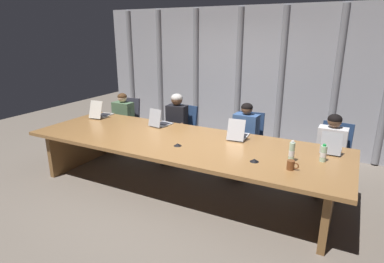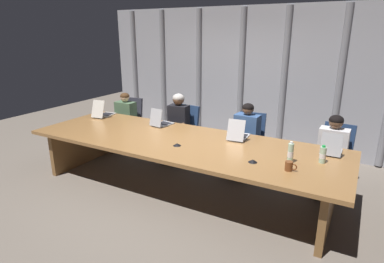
% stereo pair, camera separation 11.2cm
% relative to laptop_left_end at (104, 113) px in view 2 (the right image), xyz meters
% --- Properties ---
extents(ground_plane, '(12.35, 12.35, 0.00)m').
position_rel_laptop_left_end_xyz_m(ground_plane, '(1.93, -0.48, -0.82)').
color(ground_plane, '#6B6056').
extents(conference_table, '(4.55, 1.50, 0.76)m').
position_rel_laptop_left_end_xyz_m(conference_table, '(1.93, -0.48, -0.20)').
color(conference_table, olive).
rests_on(conference_table, ground_plane).
extents(curtain_backdrop, '(6.17, 0.17, 2.71)m').
position_rel_laptop_left_end_xyz_m(curtain_backdrop, '(1.93, 1.90, 0.54)').
color(curtain_backdrop, '#9999A0').
rests_on(curtain_backdrop, ground_plane).
extents(laptop_left_end, '(0.30, 0.48, 0.32)m').
position_rel_laptop_left_end_xyz_m(laptop_left_end, '(0.00, 0.00, 0.00)').
color(laptop_left_end, beige).
rests_on(laptop_left_end, conference_table).
extents(laptop_left_mid, '(0.29, 0.40, 0.30)m').
position_rel_laptop_left_end_xyz_m(laptop_left_mid, '(1.26, 0.01, -0.00)').
color(laptop_left_mid, '#A8ADB7').
rests_on(laptop_left_mid, conference_table).
extents(laptop_center, '(0.28, 0.45, 0.31)m').
position_rel_laptop_left_end_xyz_m(laptop_center, '(2.62, -0.00, -0.00)').
color(laptop_center, '#BCBCC1').
rests_on(laptop_center, conference_table).
extents(laptop_right_mid, '(0.24, 0.36, 0.30)m').
position_rel_laptop_left_end_xyz_m(laptop_right_mid, '(3.87, -0.00, -0.00)').
color(laptop_right_mid, '#A8ADB7').
rests_on(laptop_right_mid, conference_table).
extents(office_chair_left_end, '(0.60, 0.60, 0.96)m').
position_rel_laptop_left_end_xyz_m(office_chair_left_end, '(0.03, 0.64, -0.46)').
color(office_chair_left_end, '#2D2D38').
rests_on(office_chair_left_end, ground_plane).
extents(office_chair_left_mid, '(0.60, 0.60, 0.95)m').
position_rel_laptop_left_end_xyz_m(office_chair_left_mid, '(1.31, 0.64, -0.47)').
color(office_chair_left_mid, navy).
rests_on(office_chair_left_mid, ground_plane).
extents(office_chair_center, '(0.60, 0.60, 0.96)m').
position_rel_laptop_left_end_xyz_m(office_chair_center, '(2.57, 0.64, -0.46)').
color(office_chair_center, navy).
rests_on(office_chair_center, ground_plane).
extents(office_chair_right_mid, '(0.60, 0.60, 0.95)m').
position_rel_laptop_left_end_xyz_m(office_chair_right_mid, '(3.87, 0.64, -0.47)').
color(office_chair_right_mid, navy).
rests_on(office_chair_right_mid, ground_plane).
extents(person_left_end, '(0.40, 0.55, 1.10)m').
position_rel_laptop_left_end_xyz_m(person_left_end, '(0.04, 0.47, -0.20)').
color(person_left_end, '#4C6B4C').
rests_on(person_left_end, ground_plane).
extents(person_left_mid, '(0.39, 0.57, 1.20)m').
position_rel_laptop_left_end_xyz_m(person_left_mid, '(1.27, 0.48, -0.14)').
color(person_left_mid, black).
rests_on(person_left_mid, ground_plane).
extents(person_center, '(0.42, 0.56, 1.16)m').
position_rel_laptop_left_end_xyz_m(person_center, '(2.54, 0.48, -0.17)').
color(person_center, '#335184').
rests_on(person_center, ground_plane).
extents(person_right_mid, '(0.41, 0.55, 1.13)m').
position_rel_laptop_left_end_xyz_m(person_right_mid, '(3.84, 0.48, -0.18)').
color(person_right_mid, silver).
rests_on(person_right_mid, ground_plane).
extents(water_bottle_primary, '(0.07, 0.07, 0.26)m').
position_rel_laptop_left_end_xyz_m(water_bottle_primary, '(3.48, -0.56, 0.06)').
color(water_bottle_primary, '#ADD1B2').
rests_on(water_bottle_primary, conference_table).
extents(water_bottle_secondary, '(0.07, 0.07, 0.22)m').
position_rel_laptop_left_end_xyz_m(water_bottle_secondary, '(3.81, -0.38, 0.04)').
color(water_bottle_secondary, '#ADD1B2').
rests_on(water_bottle_secondary, conference_table).
extents(coffee_mug_near, '(0.13, 0.08, 0.11)m').
position_rel_laptop_left_end_xyz_m(coffee_mug_near, '(3.52, -0.79, -0.01)').
color(coffee_mug_near, brown).
rests_on(coffee_mug_near, conference_table).
extents(conference_mic_left_side, '(0.11, 0.11, 0.03)m').
position_rel_laptop_left_end_xyz_m(conference_mic_left_side, '(2.01, -0.70, -0.04)').
color(conference_mic_left_side, black).
rests_on(conference_mic_left_side, conference_table).
extents(conference_mic_middle, '(0.11, 0.11, 0.03)m').
position_rel_laptop_left_end_xyz_m(conference_mic_middle, '(3.09, -0.76, -0.04)').
color(conference_mic_middle, black).
rests_on(conference_mic_middle, conference_table).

